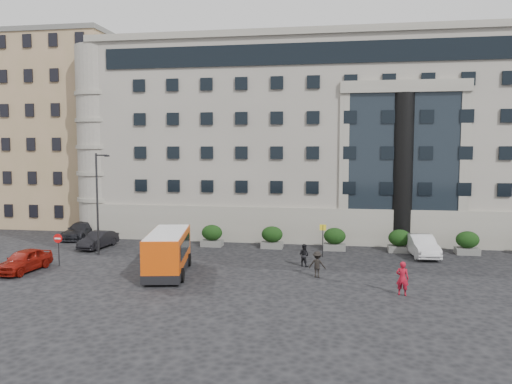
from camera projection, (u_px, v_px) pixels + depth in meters
ground at (241, 270)px, 34.52m from camera, size 120.00×120.00×0.00m
civic_building at (332, 143)px, 54.43m from camera, size 44.00×24.00×18.00m
entrance_column at (402, 171)px, 42.19m from camera, size 1.80×1.80×13.00m
apartment_near at (68, 134)px, 57.12m from camera, size 14.00×14.00×20.00m
apartment_far at (112, 131)px, 75.21m from camera, size 13.00×13.00×22.00m
hedge_a at (212, 235)px, 42.75m from camera, size 1.80×1.26×1.84m
hedge_b at (272, 237)px, 41.92m from camera, size 1.80×1.26×1.84m
hedge_c at (335, 239)px, 41.10m from camera, size 1.80×1.26×1.84m
hedge_d at (400, 241)px, 40.28m from camera, size 1.80×1.26×1.84m
hedge_e at (467, 243)px, 39.45m from camera, size 1.80×1.26×1.84m
street_lamp at (98, 200)px, 38.98m from camera, size 1.16×0.18×8.00m
bus_stop_sign at (323, 235)px, 38.42m from camera, size 0.50×0.08×2.52m
no_entry_sign at (58, 243)px, 35.41m from camera, size 0.64×0.16×2.32m
minibus at (168, 251)px, 33.23m from camera, size 3.60×7.12×2.84m
red_truck at (103, 216)px, 51.98m from camera, size 2.84×5.21×2.68m
parked_car_a at (24, 260)px, 33.94m from camera, size 2.07×4.56×1.52m
parked_car_b at (98, 240)px, 41.99m from camera, size 1.92×4.36×1.39m
parked_car_c at (81, 230)px, 46.47m from camera, size 2.26×5.19×1.49m
parked_car_d at (92, 228)px, 48.52m from camera, size 2.18×4.70×1.30m
white_taxi at (422, 246)px, 38.79m from camera, size 2.27×5.16×1.65m
pedestrian_a at (402, 278)px, 28.43m from camera, size 0.82×0.66×1.95m
pedestrian_b at (304, 255)px, 35.43m from camera, size 0.98×0.91×1.61m
pedestrian_c at (317, 264)px, 32.37m from camera, size 1.19×0.80×1.71m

